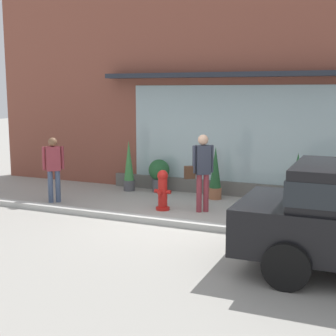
% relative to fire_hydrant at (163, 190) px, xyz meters
% --- Properties ---
extents(ground_plane, '(60.00, 60.00, 0.00)m').
position_rel_fire_hydrant_xyz_m(ground_plane, '(0.73, -0.88, -0.46)').
color(ground_plane, '#9E9B93').
extents(curb_strip, '(14.00, 0.24, 0.12)m').
position_rel_fire_hydrant_xyz_m(curb_strip, '(0.73, -1.08, -0.40)').
color(curb_strip, '#B2B2AD').
rests_on(curb_strip, ground_plane).
extents(storefront, '(14.00, 0.81, 5.45)m').
position_rel_fire_hydrant_xyz_m(storefront, '(0.73, 2.31, 2.21)').
color(storefront, brown).
rests_on(storefront, ground_plane).
extents(fire_hydrant, '(0.39, 0.35, 0.91)m').
position_rel_fire_hydrant_xyz_m(fire_hydrant, '(0.00, 0.00, 0.00)').
color(fire_hydrant, red).
rests_on(fire_hydrant, ground_plane).
extents(pedestrian_with_handbag, '(0.57, 0.46, 1.72)m').
position_rel_fire_hydrant_xyz_m(pedestrian_with_handbag, '(0.86, 0.19, 0.54)').
color(pedestrian_with_handbag, '#8E333D').
rests_on(pedestrian_with_handbag, ground_plane).
extents(pedestrian_passerby, '(0.41, 0.37, 1.57)m').
position_rel_fire_hydrant_xyz_m(pedestrian_passerby, '(-2.70, -0.36, 0.45)').
color(pedestrian_passerby, '#475675').
rests_on(pedestrian_passerby, ground_plane).
extents(potted_plant_doorstep, '(0.32, 0.32, 1.31)m').
position_rel_fire_hydrant_xyz_m(potted_plant_doorstep, '(0.73, 1.55, 0.17)').
color(potted_plant_doorstep, '#9E6042').
rests_on(potted_plant_doorstep, ground_plane).
extents(potted_plant_near_hydrant, '(0.30, 0.30, 1.36)m').
position_rel_fire_hydrant_xyz_m(potted_plant_near_hydrant, '(-1.71, 1.58, 0.19)').
color(potted_plant_near_hydrant, '#4C4C51').
rests_on(potted_plant_near_hydrant, ground_plane).
extents(potted_plant_window_right, '(0.45, 0.45, 1.25)m').
position_rel_fire_hydrant_xyz_m(potted_plant_window_right, '(2.72, 1.58, 0.14)').
color(potted_plant_window_right, '#4C4C51').
rests_on(potted_plant_window_right, ground_plane).
extents(potted_plant_window_left, '(0.56, 0.56, 0.87)m').
position_rel_fire_hydrant_xyz_m(potted_plant_window_left, '(-0.89, 1.75, 0.04)').
color(potted_plant_window_left, '#4C4C51').
rests_on(potted_plant_window_left, ground_plane).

